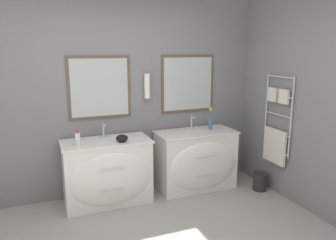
% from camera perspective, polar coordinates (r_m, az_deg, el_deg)
% --- Properties ---
extents(wall_back, '(5.64, 0.15, 2.60)m').
position_cam_1_polar(wall_back, '(4.26, -9.91, 4.29)').
color(wall_back, slate).
rests_on(wall_back, ground_plane).
extents(wall_right, '(0.13, 3.71, 2.60)m').
position_cam_1_polar(wall_right, '(4.29, 21.02, 3.56)').
color(wall_right, slate).
rests_on(wall_right, ground_plane).
extents(vanity_left, '(1.07, 0.58, 0.80)m').
position_cam_1_polar(vanity_left, '(4.13, -10.45, -8.90)').
color(vanity_left, white).
rests_on(vanity_left, ground_plane).
extents(vanity_right, '(1.07, 0.58, 0.80)m').
position_cam_1_polar(vanity_right, '(4.50, 4.98, -6.94)').
color(vanity_right, white).
rests_on(vanity_right, ground_plane).
extents(faucet_left, '(0.17, 0.12, 0.19)m').
position_cam_1_polar(faucet_left, '(4.13, -11.15, -1.85)').
color(faucet_left, silver).
rests_on(faucet_left, vanity_left).
extents(faucet_right, '(0.17, 0.12, 0.19)m').
position_cam_1_polar(faucet_right, '(4.50, 4.19, -0.49)').
color(faucet_right, silver).
rests_on(faucet_right, vanity_right).
extents(toiletry_bottle, '(0.06, 0.06, 0.17)m').
position_cam_1_polar(toiletry_bottle, '(3.89, -15.45, -3.15)').
color(toiletry_bottle, silver).
rests_on(toiletry_bottle, vanity_left).
extents(amenity_bowl, '(0.14, 0.14, 0.09)m').
position_cam_1_polar(amenity_bowl, '(3.94, -8.03, -3.16)').
color(amenity_bowl, black).
rests_on(amenity_bowl, vanity_left).
extents(flower_vase, '(0.05, 0.05, 0.31)m').
position_cam_1_polar(flower_vase, '(4.52, 7.40, -0.18)').
color(flower_vase, teal).
rests_on(flower_vase, vanity_right).
extents(waste_bin, '(0.19, 0.19, 0.24)m').
position_cam_1_polar(waste_bin, '(4.69, 15.72, -10.17)').
color(waste_bin, '#282626').
rests_on(waste_bin, ground_plane).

